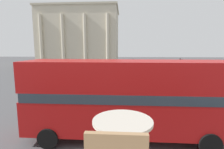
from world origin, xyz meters
The scene contains 8 objects.
double_decker_bus centered at (1.25, 6.64, 2.27)m, with size 10.15×2.63×4.08m.
cafe_dining_table centered at (1.08, -0.35, 3.77)m, with size 0.60×0.60×0.73m.
plaza_building_left centered at (-12.38, 53.42, 8.43)m, with size 23.44×16.93×16.86m.
traffic_light_near centered at (1.90, 11.45, 2.54)m, with size 0.42×0.24×3.90m.
traffic_light_mid centered at (7.36, 17.65, 2.38)m, with size 0.42×0.24×3.63m.
pedestrian_white centered at (-1.80, 12.47, 1.04)m, with size 0.32×0.32×1.79m.
pedestrian_red centered at (4.37, 24.31, 0.93)m, with size 0.32×0.32×1.63m.
pedestrian_blue centered at (7.85, 12.16, 1.04)m, with size 0.32×0.32×1.79m.
Camera 1 is at (1.08, -2.00, 4.66)m, focal length 28.00 mm.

